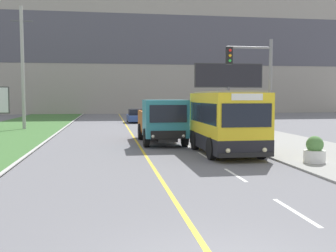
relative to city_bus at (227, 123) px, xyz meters
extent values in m
cube|color=silver|center=(-1.21, -9.59, -1.55)|extent=(0.12, 2.40, 0.01)
cube|color=silver|center=(-1.21, -4.99, -1.55)|extent=(0.12, 2.40, 0.01)
cube|color=silver|center=(-1.21, -0.39, -1.55)|extent=(0.12, 2.40, 0.01)
cube|color=silver|center=(-1.21, 4.21, -1.55)|extent=(0.12, 2.40, 0.01)
cube|color=silver|center=(-1.21, 8.81, -1.55)|extent=(0.12, 2.40, 0.01)
cube|color=silver|center=(-1.21, 13.41, -1.55)|extent=(0.12, 2.40, 0.01)
cube|color=silver|center=(-1.21, 18.01, -1.55)|extent=(0.12, 2.40, 0.01)
cube|color=silver|center=(-1.21, 22.61, -1.55)|extent=(0.12, 2.40, 0.01)
cube|color=silver|center=(-1.21, 27.21, -1.55)|extent=(0.12, 2.40, 0.01)
cube|color=silver|center=(-1.21, 31.81, -1.55)|extent=(0.12, 2.40, 0.01)
cube|color=gray|center=(-3.96, 49.26, 9.87)|extent=(80.00, 8.00, 22.83)
cube|color=#4C4C56|center=(-3.96, 45.24, 10.44)|extent=(80.00, 0.04, 7.99)
cube|color=yellow|center=(0.00, 0.00, 0.08)|extent=(2.46, 5.58, 2.71)
cube|color=black|center=(0.00, 0.00, -0.92)|extent=(2.48, 5.60, 0.70)
cube|color=black|center=(0.00, 0.00, 0.49)|extent=(2.49, 5.14, 0.95)
cube|color=gray|center=(0.00, 0.00, 1.48)|extent=(2.09, 5.02, 0.08)
cube|color=black|center=(0.00, -2.81, 0.49)|extent=(2.17, 0.04, 1.00)
cube|color=black|center=(0.00, -2.82, -1.17)|extent=(2.41, 0.06, 0.20)
sphere|color=#F4EAB2|center=(-0.80, -2.83, -0.97)|extent=(0.20, 0.20, 0.20)
sphere|color=#F4EAB2|center=(0.80, -2.83, -0.97)|extent=(0.20, 0.20, 0.20)
cube|color=white|center=(0.00, -2.81, 1.26)|extent=(1.35, 0.04, 0.28)
cylinder|color=black|center=(-1.17, -1.56, -1.05)|extent=(0.28, 1.00, 1.00)
cylinder|color=black|center=(1.17, -1.56, -1.05)|extent=(0.28, 1.00, 1.00)
cylinder|color=black|center=(-1.17, 1.79, -1.05)|extent=(0.28, 1.00, 1.00)
cylinder|color=black|center=(1.17, 1.79, -1.05)|extent=(0.28, 1.00, 1.00)
cube|color=black|center=(-2.53, 5.56, -1.10)|extent=(1.06, 6.55, 0.20)
cube|color=teal|center=(-2.53, 3.45, 0.04)|extent=(2.37, 2.34, 2.08)
cube|color=black|center=(-2.53, 2.26, 0.35)|extent=(2.01, 0.04, 0.94)
cube|color=black|center=(-2.53, 2.25, -0.78)|extent=(1.89, 0.06, 0.44)
sphere|color=silver|center=(-3.36, 2.24, -0.85)|extent=(0.18, 0.18, 0.18)
sphere|color=silver|center=(-1.70, 2.24, -0.85)|extent=(0.18, 0.18, 0.18)
cube|color=#994C19|center=(-2.53, 6.86, -0.94)|extent=(2.25, 3.96, 0.12)
cube|color=#994C19|center=(-3.59, 6.86, -0.34)|extent=(0.12, 3.96, 1.34)
cube|color=#994C19|center=(-1.47, 6.86, -0.34)|extent=(0.12, 3.96, 1.34)
cube|color=#994C19|center=(-2.53, 4.94, -0.34)|extent=(2.25, 0.12, 1.34)
cube|color=#994C19|center=(-2.53, 8.78, -0.34)|extent=(2.25, 0.12, 1.34)
cube|color=#994C19|center=(-2.53, 4.94, 0.45)|extent=(2.25, 0.12, 0.24)
cylinder|color=black|center=(-3.62, 3.22, -1.03)|extent=(0.30, 1.04, 1.04)
cylinder|color=black|center=(-1.44, 3.22, -1.03)|extent=(0.30, 1.04, 1.04)
cylinder|color=black|center=(-3.62, 7.05, -1.03)|extent=(0.30, 1.04, 1.04)
cylinder|color=black|center=(-1.44, 7.05, -1.03)|extent=(0.30, 1.04, 1.04)
cube|color=#2D4784|center=(-2.72, 24.10, -1.06)|extent=(1.80, 4.30, 0.61)
cube|color=black|center=(-2.72, 24.21, -0.43)|extent=(1.53, 2.36, 0.65)
cylinder|color=black|center=(-3.53, 22.81, -1.24)|extent=(0.18, 0.62, 0.62)
cylinder|color=black|center=(-1.91, 22.81, -1.24)|extent=(0.18, 0.62, 0.62)
cylinder|color=black|center=(-3.53, 25.39, -1.24)|extent=(0.18, 0.62, 0.62)
cylinder|color=black|center=(-1.91, 25.39, -1.24)|extent=(0.18, 0.62, 0.62)
cylinder|color=#9E9E99|center=(-12.84, 16.71, 3.66)|extent=(0.28, 0.28, 10.42)
cylinder|color=#4C4C4C|center=(-12.84, 16.71, 7.62)|extent=(1.80, 0.08, 0.08)
cylinder|color=slate|center=(1.99, -0.51, 1.21)|extent=(0.16, 0.16, 5.53)
cylinder|color=slate|center=(0.89, -0.51, 3.58)|extent=(2.20, 0.10, 0.10)
cube|color=black|center=(-0.07, -0.51, 3.18)|extent=(0.28, 0.24, 0.80)
sphere|color=red|center=(-0.07, -0.64, 3.42)|extent=(0.14, 0.14, 0.14)
sphere|color=orange|center=(-0.07, -0.64, 3.18)|extent=(0.14, 0.14, 0.14)
sphere|color=green|center=(-0.07, -0.64, 2.94)|extent=(0.14, 0.14, 0.14)
cylinder|color=#59595B|center=(5.30, 16.57, 0.30)|extent=(0.24, 0.24, 3.70)
cube|color=#333333|center=(5.30, 16.57, 3.18)|extent=(6.41, 0.20, 2.22)
cube|color=black|center=(5.30, 16.46, 3.18)|extent=(6.25, 0.02, 2.06)
cylinder|color=silver|center=(2.77, -3.34, -1.22)|extent=(0.88, 0.88, 0.51)
sphere|color=#518442|center=(2.77, -3.34, -0.72)|extent=(0.71, 0.71, 0.71)
cylinder|color=silver|center=(2.75, 2.13, -1.24)|extent=(0.96, 0.96, 0.45)
sphere|color=#518442|center=(2.75, 2.13, -0.75)|extent=(0.76, 0.76, 0.76)
cylinder|color=silver|center=(2.82, 7.60, -1.21)|extent=(1.00, 1.00, 0.51)
sphere|color=#518442|center=(2.82, 7.60, -0.68)|extent=(0.80, 0.80, 0.80)
camera|label=1|loc=(-5.74, -18.43, 1.28)|focal=42.00mm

